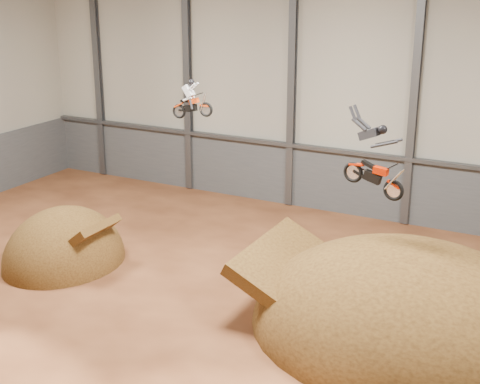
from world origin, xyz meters
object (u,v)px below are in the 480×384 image
at_px(fmx_rider_a, 193,97).
at_px(fmx_rider_b, 373,154).
at_px(takeoff_ramp, 65,262).
at_px(landing_ramp, 405,332).

xyz_separation_m(fmx_rider_a, fmx_rider_b, (8.20, -1.42, -1.11)).
xyz_separation_m(takeoff_ramp, fmx_rider_b, (13.84, 0.93, 6.63)).
height_order(landing_ramp, fmx_rider_b, fmx_rider_b).
relative_size(takeoff_ramp, fmx_rider_b, 1.88).
bearing_deg(fmx_rider_b, fmx_rider_a, -179.97).
bearing_deg(fmx_rider_b, landing_ramp, 10.06).
height_order(landing_ramp, fmx_rider_a, fmx_rider_a).
distance_m(fmx_rider_a, fmx_rider_b, 8.39).
bearing_deg(fmx_rider_a, fmx_rider_b, -10.31).
distance_m(takeoff_ramp, fmx_rider_b, 15.38).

